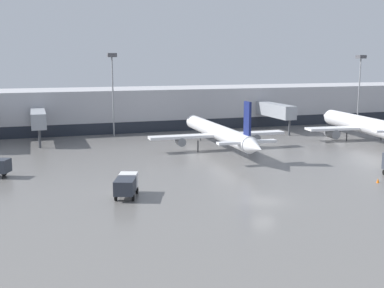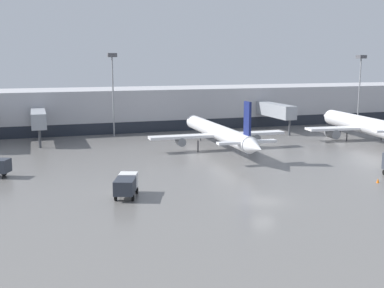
% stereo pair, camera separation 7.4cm
% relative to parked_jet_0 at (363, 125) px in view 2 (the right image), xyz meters
% --- Properties ---
extents(ground_plane, '(320.00, 320.00, 0.00)m').
position_rel_parked_jet_0_xyz_m(ground_plane, '(-37.01, -31.38, -2.95)').
color(ground_plane, slate).
extents(terminal_building, '(160.00, 30.78, 9.00)m').
position_rel_parked_jet_0_xyz_m(terminal_building, '(-37.14, 30.41, 1.55)').
color(terminal_building, '#B2B2B7').
rests_on(terminal_building, ground_plane).
extents(parked_jet_0, '(23.13, 32.70, 10.33)m').
position_rel_parked_jet_0_xyz_m(parked_jet_0, '(0.00, 0.00, 0.00)').
color(parked_jet_0, white).
rests_on(parked_jet_0, ground_plane).
extents(parked_jet_1, '(24.33, 35.29, 9.34)m').
position_rel_parked_jet_0_xyz_m(parked_jet_1, '(-30.47, -0.86, 0.09)').
color(parked_jet_1, white).
rests_on(parked_jet_1, ground_plane).
extents(service_truck_0, '(3.61, 5.28, 2.42)m').
position_rel_parked_jet_0_xyz_m(service_truck_0, '(-50.97, -24.90, -1.45)').
color(service_truck_0, '#2D333D').
rests_on(service_truck_0, ground_plane).
extents(traffic_cone_1, '(0.39, 0.39, 0.57)m').
position_rel_parked_jet_0_xyz_m(traffic_cone_1, '(-19.60, -28.50, -2.66)').
color(traffic_cone_1, orange).
rests_on(traffic_cone_1, ground_plane).
extents(apron_light_mast_1, '(1.80, 1.80, 16.46)m').
position_rel_parked_jet_0_xyz_m(apron_light_mast_1, '(13.08, 19.02, 10.22)').
color(apron_light_mast_1, gray).
rests_on(apron_light_mast_1, ground_plane).
extents(apron_light_mast_2, '(1.80, 1.80, 16.67)m').
position_rel_parked_jet_0_xyz_m(apron_light_mast_2, '(-45.11, 20.13, 10.36)').
color(apron_light_mast_2, gray).
rests_on(apron_light_mast_2, ground_plane).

